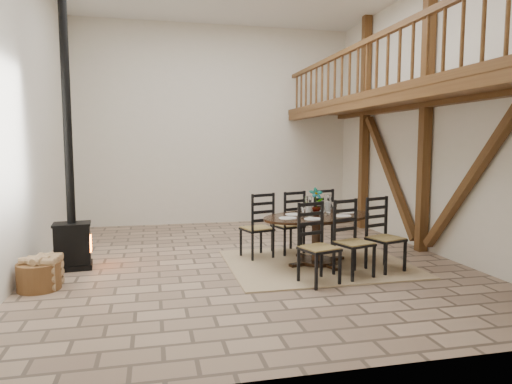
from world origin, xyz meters
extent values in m
plane|color=tan|center=(0.00, 0.00, 0.00)|extent=(8.00, 8.00, 0.00)
cube|color=silver|center=(0.00, 4.00, 2.50)|extent=(7.00, 0.02, 5.00)
cube|color=silver|center=(0.00, -4.00, 2.50)|extent=(7.00, 0.02, 5.00)
cube|color=silver|center=(-3.50, 0.00, 2.50)|extent=(0.02, 8.00, 5.00)
cube|color=silver|center=(3.50, 0.00, 2.50)|extent=(0.02, 8.00, 5.00)
cube|color=brown|center=(3.38, 0.00, 2.50)|extent=(0.18, 0.18, 5.00)
cube|color=brown|center=(3.38, 2.50, 2.50)|extent=(0.18, 0.18, 5.00)
cube|color=brown|center=(3.38, -1.25, 1.40)|extent=(0.14, 2.16, 2.54)
cube|color=brown|center=(3.38, 1.25, 1.40)|extent=(0.14, 2.16, 2.54)
cube|color=brown|center=(3.38, 0.00, 2.80)|extent=(0.20, 7.80, 0.20)
cube|color=brown|center=(2.70, 0.00, 2.85)|extent=(1.60, 7.80, 0.12)
cube|color=brown|center=(2.00, 0.00, 2.75)|extent=(0.18, 7.80, 0.22)
cube|color=brown|center=(2.00, 0.00, 3.75)|extent=(0.09, 7.60, 0.09)
cube|color=brown|center=(2.00, 0.00, 3.33)|extent=(0.06, 7.60, 0.86)
cube|color=tan|center=(1.11, -0.48, 0.01)|extent=(3.00, 2.50, 0.02)
ellipsoid|color=black|center=(1.11, -0.48, 0.81)|extent=(2.30, 1.78, 0.04)
cylinder|color=black|center=(1.11, -0.48, 0.40)|extent=(0.20, 0.20, 0.75)
cylinder|color=black|center=(1.11, -0.48, 0.05)|extent=(0.62, 0.62, 0.06)
cube|color=#A1824A|center=(0.74, -1.53, 0.53)|extent=(0.61, 0.59, 0.04)
cube|color=black|center=(0.74, -1.53, 0.26)|extent=(0.59, 0.59, 0.51)
cube|color=black|center=(0.68, -1.33, 0.85)|extent=(0.42, 0.17, 0.67)
cube|color=#A1824A|center=(1.38, -1.33, 0.53)|extent=(0.61, 0.59, 0.04)
cube|color=black|center=(1.38, -1.33, 0.26)|extent=(0.59, 0.59, 0.51)
cube|color=black|center=(1.32, -1.13, 0.85)|extent=(0.42, 0.17, 0.67)
cube|color=#A1824A|center=(2.02, -1.13, 0.53)|extent=(0.61, 0.59, 0.04)
cube|color=black|center=(2.02, -1.13, 0.26)|extent=(0.59, 0.59, 0.51)
cube|color=black|center=(1.95, -0.93, 0.85)|extent=(0.42, 0.17, 0.67)
cube|color=#A1824A|center=(0.21, 0.17, 0.53)|extent=(0.61, 0.59, 0.04)
cube|color=black|center=(0.21, 0.17, 0.26)|extent=(0.59, 0.59, 0.51)
cube|color=black|center=(0.27, -0.03, 0.85)|extent=(0.42, 0.17, 0.67)
cube|color=#A1824A|center=(0.84, 0.37, 0.53)|extent=(0.61, 0.59, 0.04)
cube|color=black|center=(0.84, 0.37, 0.26)|extent=(0.59, 0.59, 0.51)
cube|color=black|center=(0.91, 0.17, 0.85)|extent=(0.42, 0.17, 0.67)
cube|color=#A1824A|center=(1.48, 0.57, 0.53)|extent=(0.61, 0.59, 0.04)
cube|color=black|center=(1.48, 0.57, 0.26)|extent=(0.59, 0.59, 0.51)
cube|color=black|center=(1.54, 0.37, 0.85)|extent=(0.42, 0.17, 0.67)
cube|color=white|center=(1.11, -0.48, 0.84)|extent=(1.72, 1.21, 0.01)
cube|color=white|center=(1.11, -0.48, 0.92)|extent=(1.06, 0.62, 0.18)
cylinder|color=white|center=(0.92, -0.54, 1.00)|extent=(0.12, 0.12, 0.34)
cylinder|color=white|center=(1.30, -0.42, 1.00)|extent=(0.12, 0.12, 0.34)
cylinder|color=white|center=(0.92, -0.54, 0.91)|extent=(0.06, 0.06, 0.16)
cylinder|color=white|center=(1.30, -0.42, 0.91)|extent=(0.06, 0.06, 0.16)
imported|color=#4C723F|center=(1.09, -0.43, 1.07)|extent=(0.28, 0.23, 0.47)
cube|color=black|center=(-2.88, 0.13, 0.05)|extent=(0.63, 0.51, 0.09)
cube|color=black|center=(-2.88, 0.13, 0.41)|extent=(0.58, 0.46, 0.63)
cube|color=#FF590C|center=(-2.60, 0.16, 0.41)|extent=(0.04, 0.25, 0.25)
cube|color=black|center=(-2.88, 0.13, 0.74)|extent=(0.62, 0.50, 0.04)
cylinder|color=black|center=(-2.88, 0.13, 2.88)|extent=(0.14, 0.14, 4.24)
cylinder|color=brown|center=(-3.17, -0.90, 0.19)|extent=(0.58, 0.58, 0.38)
cube|color=tan|center=(-3.17, -0.90, 0.43)|extent=(0.31, 0.31, 0.11)
cube|color=tan|center=(-3.07, -0.87, 0.23)|extent=(0.39, 0.50, 0.46)
camera|label=1|loc=(-1.58, -7.63, 2.03)|focal=32.00mm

